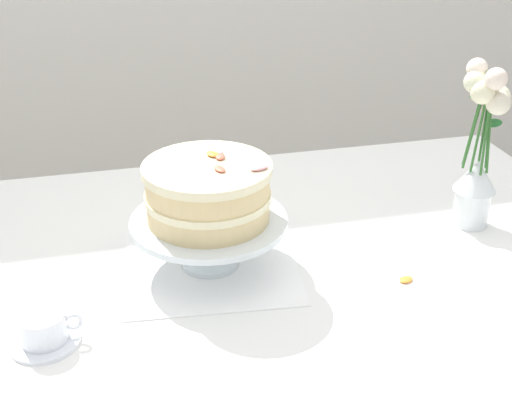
{
  "coord_description": "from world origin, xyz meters",
  "views": [
    {
      "loc": [
        -0.32,
        -1.09,
        1.43
      ],
      "look_at": [
        -0.06,
        0.0,
        0.86
      ],
      "focal_mm": 48.29,
      "sensor_mm": 36.0,
      "label": 1
    }
  ],
  "objects_px": {
    "layer_cake": "(208,192)",
    "teacup": "(44,331)",
    "flower_vase": "(480,149)",
    "dining_table": "(288,304)",
    "cake_stand": "(209,226)"
  },
  "relations": [
    {
      "from": "flower_vase",
      "to": "teacup",
      "type": "xyz_separation_m",
      "value": [
        -0.85,
        -0.2,
        -0.14
      ]
    },
    {
      "from": "flower_vase",
      "to": "teacup",
      "type": "bearing_deg",
      "value": -166.75
    },
    {
      "from": "dining_table",
      "to": "teacup",
      "type": "xyz_separation_m",
      "value": [
        -0.44,
        -0.13,
        0.12
      ]
    },
    {
      "from": "cake_stand",
      "to": "teacup",
      "type": "xyz_separation_m",
      "value": [
        -0.3,
        -0.17,
        -0.06
      ]
    },
    {
      "from": "dining_table",
      "to": "teacup",
      "type": "bearing_deg",
      "value": -163.27
    },
    {
      "from": "layer_cake",
      "to": "teacup",
      "type": "bearing_deg",
      "value": -150.44
    },
    {
      "from": "dining_table",
      "to": "cake_stand",
      "type": "bearing_deg",
      "value": 166.43
    },
    {
      "from": "dining_table",
      "to": "cake_stand",
      "type": "height_order",
      "value": "cake_stand"
    },
    {
      "from": "dining_table",
      "to": "flower_vase",
      "type": "bearing_deg",
      "value": 9.4
    },
    {
      "from": "cake_stand",
      "to": "teacup",
      "type": "height_order",
      "value": "cake_stand"
    },
    {
      "from": "flower_vase",
      "to": "dining_table",
      "type": "bearing_deg",
      "value": -170.6
    },
    {
      "from": "cake_stand",
      "to": "layer_cake",
      "type": "xyz_separation_m",
      "value": [
        0.0,
        0.0,
        0.07
      ]
    },
    {
      "from": "layer_cake",
      "to": "flower_vase",
      "type": "bearing_deg",
      "value": 3.38
    },
    {
      "from": "layer_cake",
      "to": "flower_vase",
      "type": "height_order",
      "value": "flower_vase"
    },
    {
      "from": "dining_table",
      "to": "layer_cake",
      "type": "xyz_separation_m",
      "value": [
        -0.15,
        0.04,
        0.25
      ]
    }
  ]
}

